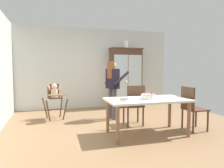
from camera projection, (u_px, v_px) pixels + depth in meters
name	position (u px, v px, depth m)	size (l,w,h in m)	color
ground_plane	(122.00, 128.00, 4.71)	(6.24, 6.24, 0.00)	#93704C
wall_back	(96.00, 68.00, 7.10)	(5.32, 0.06, 2.70)	silver
china_cabinet	(126.00, 77.00, 7.18)	(1.14, 0.48, 2.04)	#4C3323
ceramic_vase	(126.00, 45.00, 7.09)	(0.13, 0.13, 0.27)	white
high_chair_with_toddler	(55.00, 95.00, 5.46)	(0.67, 0.76, 0.95)	#4C3323
adult_person	(113.00, 83.00, 5.42)	(0.61, 0.60, 1.53)	#47474C
dining_table	(147.00, 103.00, 4.17)	(1.69, 0.95, 0.74)	silver
birthday_cake	(148.00, 97.00, 4.10)	(0.28, 0.28, 0.19)	white
serving_bowl	(125.00, 99.00, 4.00)	(0.18, 0.18, 0.06)	#B2BCC6
dining_chair_far_side	(135.00, 102.00, 4.82)	(0.48, 0.48, 0.96)	#4C3323
dining_chair_right_end	(191.00, 105.00, 4.46)	(0.45, 0.45, 0.96)	#4C3323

